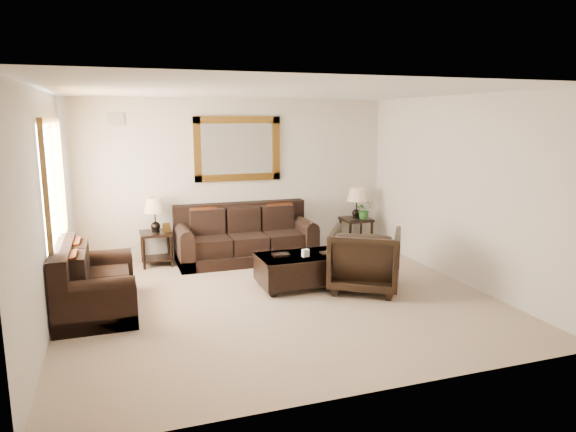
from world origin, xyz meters
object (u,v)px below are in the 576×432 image
object	(u,v)px
loveseat	(91,287)
end_table_right	(356,209)
armchair	(365,256)
end_table_left	(155,221)
coffee_table	(306,267)
sofa	(245,240)

from	to	relation	value
loveseat	end_table_right	world-z (taller)	end_table_right
armchair	end_table_left	bearing A→B (deg)	-7.15
loveseat	end_table_right	distance (m)	4.92
coffee_table	armchair	bearing A→B (deg)	-28.17
armchair	sofa	bearing A→B (deg)	-26.86
end_table_left	coffee_table	distance (m)	2.68
sofa	coffee_table	world-z (taller)	sofa
end_table_left	armchair	size ratio (longest dim) A/B	1.16
sofa	end_table_right	size ratio (longest dim) A/B	2.05
end_table_left	end_table_right	size ratio (longest dim) A/B	1.00
end_table_right	armchair	size ratio (longest dim) A/B	1.16
end_table_right	armchair	distance (m)	2.40
end_table_left	armchair	bearing A→B (deg)	-39.58
coffee_table	loveseat	bearing A→B (deg)	-179.41
end_table_left	armchair	world-z (taller)	end_table_left
loveseat	end_table_left	size ratio (longest dim) A/B	1.39
sofa	armchair	size ratio (longest dim) A/B	2.38
sofa	armchair	bearing A→B (deg)	-59.29
loveseat	coffee_table	distance (m)	2.86
end_table_left	end_table_right	world-z (taller)	end_table_right
loveseat	sofa	bearing A→B (deg)	-54.07
coffee_table	end_table_right	bearing A→B (deg)	46.71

